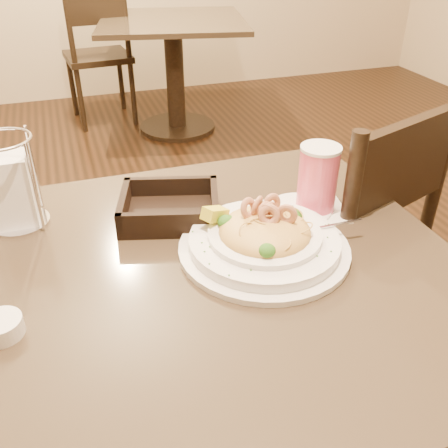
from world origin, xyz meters
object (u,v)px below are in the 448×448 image
object	(u,v)px
pasta_bowl	(264,238)
dining_chair_far	(98,51)
background_table	(174,56)
dining_chair_near	(343,248)
bread_basket	(170,209)
drink_glass	(318,180)
main_table	(227,350)
napkin_caddy	(12,188)
side_plate	(299,209)
butter_ramekin	(1,327)

from	to	relation	value
pasta_bowl	dining_chair_far	bearing A→B (deg)	90.71
background_table	dining_chair_near	bearing A→B (deg)	-91.71
bread_basket	background_table	bearing A→B (deg)	76.45
dining_chair_near	drink_glass	world-z (taller)	dining_chair_near
background_table	dining_chair_near	xyz separation A→B (m)	(-0.07, -2.28, -0.00)
background_table	main_table	bearing A→B (deg)	-101.14
main_table	napkin_caddy	bearing A→B (deg)	142.92
drink_glass	napkin_caddy	distance (m)	0.65
side_plate	butter_ramekin	xyz separation A→B (m)	(-0.62, -0.20, 0.01)
dining_chair_near	pasta_bowl	distance (m)	0.50
side_plate	dining_chair_far	bearing A→B (deg)	93.60
main_table	bread_basket	xyz separation A→B (m)	(-0.06, 0.20, 0.25)
dining_chair_far	butter_ramekin	xyz separation A→B (m)	(-0.45, -2.91, 0.25)
dining_chair_far	napkin_caddy	world-z (taller)	dining_chair_far
dining_chair_far	drink_glass	xyz separation A→B (m)	(0.21, -2.72, 0.31)
pasta_bowl	side_plate	bearing A→B (deg)	41.02
bread_basket	butter_ramekin	size ratio (longest dim) A/B	3.62
pasta_bowl	butter_ramekin	bearing A→B (deg)	-170.34
dining_chair_near	bread_basket	distance (m)	0.56
drink_glass	side_plate	xyz separation A→B (m)	(-0.03, 0.01, -0.07)
napkin_caddy	butter_ramekin	bearing A→B (deg)	-93.73
dining_chair_near	butter_ramekin	world-z (taller)	dining_chair_near
background_table	drink_glass	distance (m)	2.45
background_table	bread_basket	world-z (taller)	bread_basket
side_plate	background_table	bearing A→B (deg)	83.30
pasta_bowl	drink_glass	distance (m)	0.21
drink_glass	napkin_caddy	xyz separation A→B (m)	(-0.63, 0.15, 0.01)
side_plate	drink_glass	bearing A→B (deg)	-8.96
main_table	butter_ramekin	bearing A→B (deg)	-171.28
dining_chair_far	drink_glass	world-z (taller)	dining_chair_far
background_table	napkin_caddy	bearing A→B (deg)	-111.21
drink_glass	side_plate	size ratio (longest dim) A/B	1.11
drink_glass	bread_basket	bearing A→B (deg)	167.41
dining_chair_near	main_table	bearing A→B (deg)	11.36
background_table	napkin_caddy	xyz separation A→B (m)	(-0.88, -2.26, 0.31)
dining_chair_near	pasta_bowl	bearing A→B (deg)	14.75
pasta_bowl	napkin_caddy	size ratio (longest dim) A/B	1.89
background_table	dining_chair_near	distance (m)	2.29
bread_basket	dining_chair_far	bearing A→B (deg)	87.59
napkin_caddy	background_table	bearing A→B (deg)	68.79
background_table	dining_chair_far	world-z (taller)	dining_chair_far
main_table	side_plate	xyz separation A→B (m)	(0.22, 0.14, 0.23)
dining_chair_near	pasta_bowl	world-z (taller)	dining_chair_near
drink_glass	background_table	bearing A→B (deg)	84.13
background_table	dining_chair_far	size ratio (longest dim) A/B	1.15
main_table	drink_glass	world-z (taller)	drink_glass
main_table	napkin_caddy	distance (m)	0.57
pasta_bowl	bread_basket	xyz separation A→B (m)	(-0.15, 0.18, -0.01)
bread_basket	side_plate	xyz separation A→B (m)	(0.28, -0.07, -0.02)
background_table	butter_ramekin	bearing A→B (deg)	-109.05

